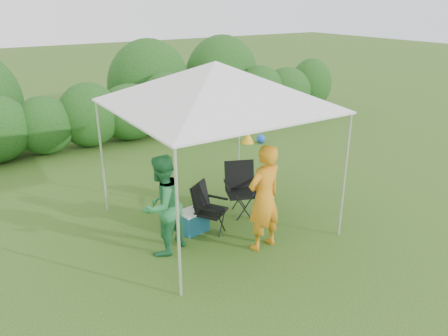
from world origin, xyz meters
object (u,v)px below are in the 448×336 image
canopy (216,84)px  chair_right (241,185)px  man (264,198)px  chair_left (207,205)px  woman (162,205)px  cooler (194,221)px

canopy → chair_right: size_ratio=3.20×
chair_right → man: man is taller
canopy → chair_left: canopy is taller
canopy → woman: 2.08m
canopy → woman: (-1.20, -0.37, -1.66)m
canopy → cooler: canopy is taller
chair_right → canopy: bearing=-148.3°
chair_left → cooler: 0.37m
chair_left → cooler: bearing=119.5°
man → woman: 1.57m
man → woman: size_ratio=1.08×
chair_right → chair_left: chair_right is taller
chair_left → cooler: size_ratio=1.67×
chair_right → woman: 1.86m
woman → cooler: bearing=179.8°
chair_right → cooler: 1.16m
chair_left → man: (0.49, -0.93, 0.38)m
chair_left → woman: (-0.89, -0.19, 0.31)m
cooler → canopy: bearing=-0.6°
canopy → woman: bearing=-162.9°
canopy → chair_right: 2.00m
chair_right → woman: bearing=-143.0°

